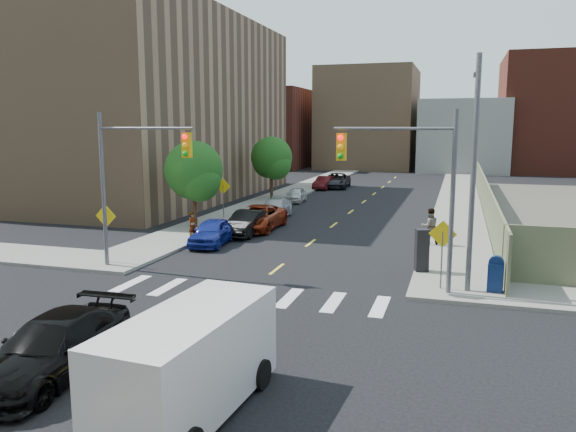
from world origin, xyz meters
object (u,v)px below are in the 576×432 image
Objects in this scene: pedestrian_east at (430,226)px; mailbox at (496,274)px; parked_car_white at (296,195)px; parked_car_blue at (212,232)px; parked_car_black at (247,223)px; pedestrian_west at (193,226)px; payphone at (422,250)px; parked_car_maroon at (324,183)px; cargo_van at (194,358)px; black_sedan at (54,347)px; parked_car_silver at (275,208)px; parked_car_red at (257,218)px; parked_car_grey at (336,181)px.

mailbox is at bearing 89.57° from pedestrian_east.
pedestrian_east is at bearing -54.90° from parked_car_white.
parked_car_blue is 11.71m from pedestrian_east.
parked_car_black is 2.80× the size of pedestrian_west.
payphone is at bearing -29.21° from parked_car_black.
cargo_van reaches higher than parked_car_maroon.
black_sedan reaches higher than parked_car_blue.
parked_car_blue is 0.90× the size of parked_car_silver.
parked_car_blue is at bearing -86.10° from pedestrian_west.
cargo_van is 13.32m from mailbox.
pedestrian_west is at bearing -114.03° from parked_car_red.
parked_car_silver is at bearing -51.05° from pedestrian_east.
parked_car_black is at bearing 70.46° from parked_car_blue.
parked_car_red is 5.17m from pedestrian_west.
payphone is (8.40, 13.05, 0.31)m from black_sedan.
parked_car_grey is 1.04× the size of cargo_van.
parked_car_red is at bearing 91.37° from parked_car_black.
parked_car_white is at bearing 85.83° from parked_car_blue.
payphone reaches higher than parked_car_white.
parked_car_white is (-0.91, 8.38, -0.06)m from parked_car_silver.
mailbox is (7.01, 11.32, -0.42)m from cargo_van.
parked_car_blue is at bearing -94.22° from parked_car_grey.
pedestrian_east reaches higher than payphone.
pedestrian_west is (-1.71, -9.36, 0.26)m from parked_car_silver.
parked_car_red is 3.50× the size of pedestrian_west.
black_sedan is at bearing -87.02° from parked_car_silver.
mailbox is at bearing -57.27° from payphone.
parked_car_black is 10.55m from pedestrian_east.
parked_car_silver reaches higher than parked_car_maroon.
mailbox reaches higher than parked_car_maroon.
black_sedan is at bearing -141.55° from payphone.
parked_car_grey is (-0.43, 26.89, 0.05)m from parked_car_black.
cargo_van is at bearing -137.13° from pedestrian_west.
pedestrian_west reaches higher than mailbox.
mailbox is 0.90× the size of pedestrian_west.
parked_car_red is at bearing 93.68° from black_sedan.
pedestrian_east is at bearing -34.04° from parked_car_silver.
parked_car_grey is at bearing 13.00° from pedestrian_west.
parked_car_black is at bearing -21.03° from pedestrian_east.
parked_car_red is 13.20m from payphone.
pedestrian_west reaches higher than parked_car_black.
pedestrian_east is at bearing 70.86° from payphone.
parked_car_white is at bearing -71.45° from pedestrian_east.
black_sedan reaches higher than parked_car_black.
pedestrian_west is (-15.50, 5.58, 0.10)m from mailbox.
black_sedan is at bearing 176.47° from cargo_van.
cargo_van is at bearing -80.53° from parked_car_white.
cargo_van reaches higher than parked_car_grey.
black_sedan is (3.40, -44.53, 0.10)m from parked_car_maroon.
payphone is (10.93, -33.10, 0.31)m from parked_car_grey.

